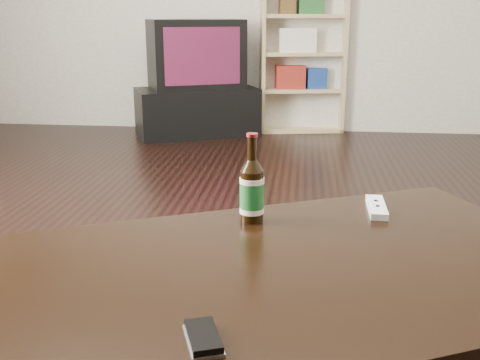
# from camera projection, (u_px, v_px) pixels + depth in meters

# --- Properties ---
(floor) EXTENTS (5.00, 6.00, 0.01)m
(floor) POSITION_uv_depth(u_px,v_px,m) (200.00, 287.00, 2.12)
(floor) COLOR black
(floor) RESTS_ON ground
(tv_stand) EXTENTS (1.09, 0.85, 0.39)m
(tv_stand) POSITION_uv_depth(u_px,v_px,m) (197.00, 112.00, 4.70)
(tv_stand) COLOR black
(tv_stand) RESTS_ON floor
(tv) EXTENTS (0.86, 0.72, 0.55)m
(tv) POSITION_uv_depth(u_px,v_px,m) (196.00, 54.00, 4.56)
(tv) COLOR black
(tv) RESTS_ON tv_stand
(bookshelf) EXTENTS (0.76, 0.44, 1.32)m
(bookshelf) POSITION_uv_depth(u_px,v_px,m) (300.00, 50.00, 4.78)
(bookshelf) COLOR tan
(bookshelf) RESTS_ON floor
(coffee_table) EXTENTS (1.48, 1.21, 0.48)m
(coffee_table) POSITION_uv_depth(u_px,v_px,m) (286.00, 293.00, 1.19)
(coffee_table) COLOR black
(coffee_table) RESTS_ON floor
(beer_bottle) EXTENTS (0.08, 0.08, 0.23)m
(beer_bottle) POSITION_uv_depth(u_px,v_px,m) (252.00, 191.00, 1.40)
(beer_bottle) COLOR black
(beer_bottle) RESTS_ON coffee_table
(phone) EXTENTS (0.08, 0.11, 0.02)m
(phone) POSITION_uv_depth(u_px,v_px,m) (203.00, 338.00, 0.89)
(phone) COLOR #A5A4A7
(phone) RESTS_ON coffee_table
(remote) EXTENTS (0.05, 0.16, 0.02)m
(remote) POSITION_uv_depth(u_px,v_px,m) (377.00, 207.00, 1.50)
(remote) COLOR white
(remote) RESTS_ON coffee_table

